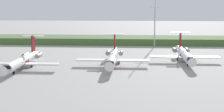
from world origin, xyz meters
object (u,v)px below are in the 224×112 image
Objects in this scene: safety_cone_front_marker at (108,79)px; regional_jet_second at (113,57)px; regional_jet_third at (184,54)px; antenna_mast at (155,22)px; regional_jet_nearest at (23,60)px.

regional_jet_second is at bearing 89.91° from safety_cone_front_marker.
regional_jet_third is 56.36× the size of safety_cone_front_marker.
regional_jet_second is at bearing -161.27° from regional_jet_third.
antenna_mast is 68.40m from safety_cone_front_marker.
regional_jet_third is at bearing 18.73° from regional_jet_second.
regional_jet_second is 24.89m from regional_jet_third.
antenna_mast is 48.77× the size of safety_cone_front_marker.
regional_jet_third is (23.57, 7.99, 0.00)m from regional_jet_second.
regional_jet_nearest is at bearing 153.63° from safety_cone_front_marker.
safety_cone_front_marker is (-23.61, -28.80, -2.26)m from regional_jet_third.
regional_jet_nearest is 1.16× the size of antenna_mast.
regional_jet_nearest is 56.36× the size of safety_cone_front_marker.
safety_cone_front_marker is (-0.03, -20.81, -2.26)m from regional_jet_second.
antenna_mast is at bearing 101.83° from regional_jet_third.
antenna_mast is (-7.72, 36.85, 8.53)m from regional_jet_third.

